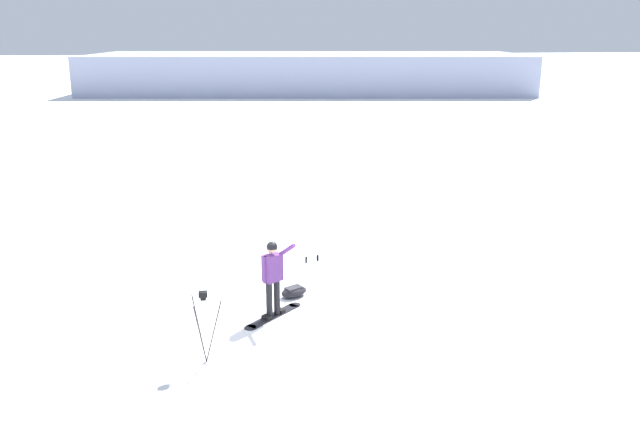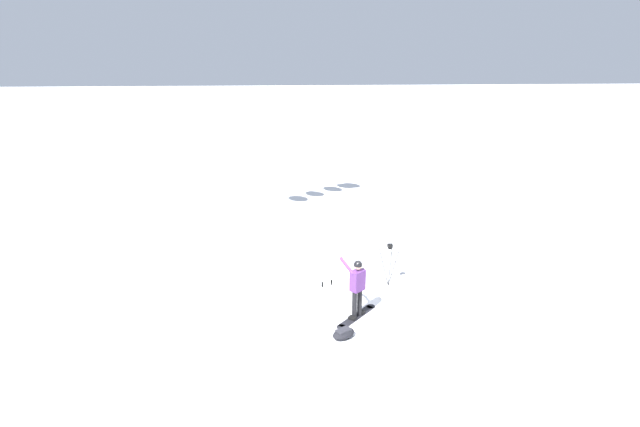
# 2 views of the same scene
# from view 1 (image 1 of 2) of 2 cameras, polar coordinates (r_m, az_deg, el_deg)

# --- Properties ---
(ground_plane) EXTENTS (300.00, 300.00, 0.00)m
(ground_plane) POSITION_cam_1_polar(r_m,az_deg,el_deg) (14.26, -5.04, -9.49)
(ground_plane) COLOR white
(snowboarder) EXTENTS (0.56, 0.73, 1.76)m
(snowboarder) POSITION_cam_1_polar(r_m,az_deg,el_deg) (14.12, -4.16, -5.05)
(snowboarder) COLOR black
(snowboarder) RESTS_ON ground_plane
(snowboard) EXTENTS (1.30, 1.31, 0.10)m
(snowboard) POSITION_cam_1_polar(r_m,az_deg,el_deg) (14.52, -4.09, -8.87)
(snowboard) COLOR black
(snowboard) RESTS_ON ground_plane
(gear_bag_large) EXTENTS (0.67, 0.77, 0.25)m
(gear_bag_large) POSITION_cam_1_polar(r_m,az_deg,el_deg) (15.46, -2.31, -6.83)
(gear_bag_large) COLOR black
(gear_bag_large) RESTS_ON ground_plane
(camera_tripod) EXTENTS (0.57, 0.58, 1.44)m
(camera_tripod) POSITION_cam_1_polar(r_m,az_deg,el_deg) (12.41, -10.14, -8.53)
(camera_tripod) COLOR #262628
(camera_tripod) RESTS_ON ground_plane
(ski_poles) EXTENTS (0.38, 0.34, 1.27)m
(ski_poles) POSITION_cam_1_polar(r_m,az_deg,el_deg) (14.50, -0.70, -5.39)
(ski_poles) COLOR gray
(ski_poles) RESTS_ON ground_plane
(distant_ridge) EXTENTS (19.89, 43.60, 3.66)m
(distant_ridge) POSITION_cam_1_polar(r_m,az_deg,el_deg) (66.50, -1.15, 12.22)
(distant_ridge) COLOR #9BA4C2
(distant_ridge) RESTS_ON ground_plane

